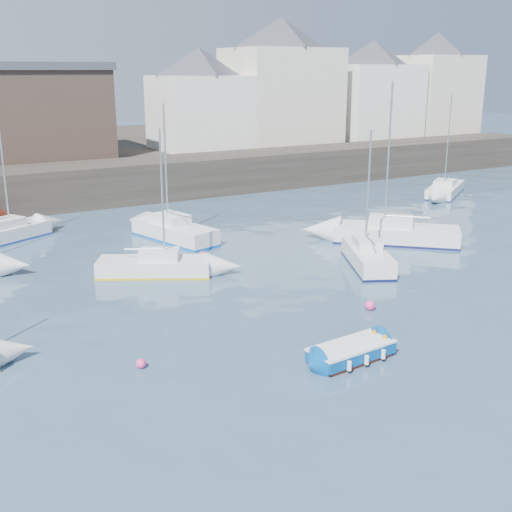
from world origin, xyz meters
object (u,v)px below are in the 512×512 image
buoy_mid (370,310)px  sailboat_c (367,256)px  sailboat_b (155,266)px  buoy_near (141,368)px  sailboat_g (445,189)px  blue_dinghy (351,351)px  sailboat_h (3,234)px  buoy_far (202,257)px  sailboat_d (396,233)px  sailboat_f (174,231)px

buoy_mid → sailboat_c: bearing=51.9°
sailboat_b → buoy_near: bearing=-113.8°
sailboat_g → sailboat_b: bearing=-163.8°
blue_dinghy → sailboat_h: bearing=108.9°
sailboat_g → buoy_mid: size_ratio=18.04×
buoy_far → sailboat_c: bearing=-40.2°
buoy_mid → buoy_far: 11.13m
sailboat_d → buoy_near: sailboat_d is taller
blue_dinghy → sailboat_f: sailboat_f is taller
sailboat_b → sailboat_h: bearing=117.6°
sailboat_c → sailboat_f: size_ratio=0.87×
sailboat_c → sailboat_h: 21.42m
sailboat_g → blue_dinghy: bearing=-141.1°
sailboat_g → sailboat_c: bearing=-145.9°
sailboat_b → sailboat_c: (10.15, -4.09, 0.06)m
sailboat_f → buoy_mid: (2.69, -14.98, -0.56)m
sailboat_g → sailboat_h: (-33.79, 2.34, 0.03)m
buoy_far → sailboat_g: bearing=14.8°
sailboat_c → buoy_mid: 6.43m
sailboat_h → buoy_mid: sailboat_h is taller
sailboat_f → sailboat_d: bearing=-32.4°
blue_dinghy → sailboat_d: bearing=43.2°
blue_dinghy → sailboat_b: size_ratio=0.46×
blue_dinghy → sailboat_f: (1.07, 18.50, 0.23)m
blue_dinghy → buoy_far: bearing=86.2°
sailboat_c → sailboat_g: size_ratio=0.86×
sailboat_h → buoy_mid: bearing=-59.3°
sailboat_d → buoy_far: bearing=165.8°
sailboat_c → buoy_far: sailboat_c is taller
sailboat_f → buoy_mid: size_ratio=17.86×
buoy_near → buoy_mid: size_ratio=0.80×
blue_dinghy → sailboat_c: bearing=48.0°
sailboat_h → buoy_mid: (11.70, -19.67, -0.49)m
sailboat_d → sailboat_g: 16.59m
buoy_mid → sailboat_f: bearing=100.2°
sailboat_d → buoy_mid: size_ratio=20.65×
sailboat_f → blue_dinghy: bearing=-93.3°
blue_dinghy → sailboat_h: size_ratio=0.44×
sailboat_d → sailboat_h: 23.30m
sailboat_b → buoy_far: bearing=25.8°
sailboat_f → buoy_far: (-0.12, -4.22, -0.56)m
blue_dinghy → sailboat_d: size_ratio=0.36×
blue_dinghy → buoy_near: blue_dinghy is taller
blue_dinghy → buoy_mid: (3.76, 3.52, -0.34)m
sailboat_b → sailboat_d: size_ratio=0.78×
sailboat_h → sailboat_f: bearing=-27.5°
sailboat_c → buoy_mid: bearing=-128.1°
buoy_near → blue_dinghy: bearing=-25.1°
sailboat_b → sailboat_d: sailboat_d is taller
blue_dinghy → buoy_near: bearing=154.9°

